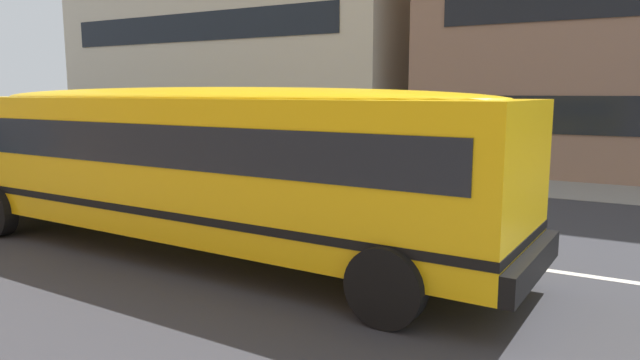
{
  "coord_description": "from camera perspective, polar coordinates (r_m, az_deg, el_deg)",
  "views": [
    {
      "loc": [
        7.66,
        -8.69,
        2.58
      ],
      "look_at": [
        3.19,
        -0.88,
        1.2
      ],
      "focal_mm": 32.38,
      "sensor_mm": 36.0,
      "label": 1
    }
  ],
  "objects": [
    {
      "name": "parked_car_dark_blue_mid_block",
      "position": [
        26.15,
        -28.44,
        3.86
      ],
      "size": [
        3.95,
        1.98,
        1.64
      ],
      "rotation": [
        0.0,
        0.0,
        0.03
      ],
      "color": "navy",
      "rests_on": "ground_plane"
    },
    {
      "name": "ground_plane",
      "position": [
        11.87,
        -11.35,
        -4.01
      ],
      "size": [
        400.0,
        400.0,
        0.0
      ],
      "primitive_type": "plane",
      "color": "#38383D"
    },
    {
      "name": "lane_centreline",
      "position": [
        11.87,
        -11.35,
        -4.0
      ],
      "size": [
        110.0,
        0.16,
        0.01
      ],
      "primitive_type": "cube",
      "color": "silver",
      "rests_on": "ground_plane"
    },
    {
      "name": "school_bus",
      "position": [
        9.51,
        -12.94,
        2.44
      ],
      "size": [
        11.95,
        3.1,
        2.65
      ],
      "rotation": [
        0.0,
        0.0,
        3.1
      ],
      "color": "yellow",
      "rests_on": "ground_plane"
    },
    {
      "name": "parked_car_green_near_corner",
      "position": [
        20.86,
        -19.27,
        3.45
      ],
      "size": [
        3.9,
        1.89,
        1.64
      ],
      "rotation": [
        0.0,
        0.0,
        0.0
      ],
      "color": "#236038",
      "rests_on": "ground_plane"
    },
    {
      "name": "sidewalk_far",
      "position": [
        18.27,
        4.68,
        0.58
      ],
      "size": [
        120.0,
        3.0,
        0.01
      ],
      "primitive_type": "cube",
      "color": "gray",
      "rests_on": "ground_plane"
    }
  ]
}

